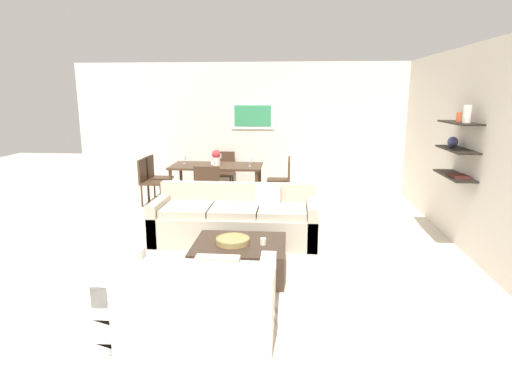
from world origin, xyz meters
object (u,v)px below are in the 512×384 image
dining_table (217,169)px  dining_chair_left_far (155,175)px  coffee_table (240,258)px  wine_glass_right_near (250,160)px  sofa_beige (236,221)px  dining_chair_right_near (283,181)px  wine_glass_left_far (184,158)px  candle_jar (263,241)px  wine_glass_head (220,156)px  centerpiece_vase (216,157)px  loveseat_white (193,302)px  wine_glass_foot (213,163)px  dining_chair_left_near (149,179)px  decorative_bowl (233,240)px  dining_chair_right_far (283,177)px  dining_chair_foot (208,187)px  dining_chair_head (224,170)px

dining_table → dining_chair_left_far: size_ratio=1.94×
coffee_table → wine_glass_right_near: 3.24m
sofa_beige → wine_glass_right_near: size_ratio=14.64×
dining_chair_right_near → wine_glass_left_far: size_ratio=5.84×
candle_jar → wine_glass_head: wine_glass_head is taller
sofa_beige → centerpiece_vase: centerpiece_vase is taller
sofa_beige → wine_glass_right_near: bearing=89.7°
loveseat_white → centerpiece_vase: (-0.58, 4.53, 0.61)m
sofa_beige → dining_chair_left_far: 2.98m
candle_jar → dining_chair_right_near: 3.11m
wine_glass_foot → wine_glass_right_near: bearing=22.5°
candle_jar → wine_glass_left_far: 3.86m
loveseat_white → dining_chair_left_near: size_ratio=1.62×
sofa_beige → wine_glass_right_near: (0.01, 1.98, 0.57)m
sofa_beige → dining_chair_left_far: dining_chair_left_far is taller
coffee_table → wine_glass_right_near: wine_glass_right_near is taller
dining_chair_right_near → wine_glass_head: (-1.26, 0.57, 0.36)m
loveseat_white → decorative_bowl: bearing=82.1°
dining_chair_right_far → dining_chair_right_near: 0.39m
decorative_bowl → centerpiece_vase: 3.38m
sofa_beige → dining_chair_left_near: 2.69m
dining_chair_left_near → wine_glass_right_near: 1.94m
coffee_table → wine_glass_foot: wine_glass_foot is taller
sofa_beige → loveseat_white: 2.47m
dining_chair_right_near → coffee_table: bearing=-97.9°
dining_chair_left_near → decorative_bowl: bearing=-56.9°
decorative_bowl → dining_table: dining_table is taller
candle_jar → dining_chair_left_near: size_ratio=0.09×
wine_glass_right_near → wine_glass_head: (-0.65, 0.48, 0.00)m
wine_glass_left_far → loveseat_white: bearing=-75.3°
coffee_table → candle_jar: candle_jar is taller
loveseat_white → candle_jar: (0.53, 1.26, 0.13)m
sofa_beige → wine_glass_left_far: (-1.28, 2.20, 0.56)m
wine_glass_left_far → dining_chair_foot: bearing=-55.8°
dining_chair_foot → dining_table: bearing=90.0°
sofa_beige → wine_glass_left_far: bearing=120.2°
dining_chair_left_far → dining_chair_right_far: (2.52, 0.00, 0.00)m
dining_chair_foot → wine_glass_head: size_ratio=5.29×
dining_chair_head → dining_chair_right_far: bearing=-27.1°
dining_chair_right_near → wine_glass_right_near: bearing=171.8°
dining_chair_left_near → dining_chair_right_near: size_ratio=1.00×
dining_table → loveseat_white: bearing=-82.7°
coffee_table → centerpiece_vase: (-0.83, 3.24, 0.71)m
dining_table → dining_chair_foot: 0.86m
dining_chair_head → wine_glass_left_far: (-0.65, -0.73, 0.35)m
dining_chair_right_far → wine_glass_head: bearing=171.9°
wine_glass_head → dining_chair_right_far: bearing=-8.1°
dining_chair_left_near → wine_glass_foot: wine_glass_foot is taller
loveseat_white → wine_glass_head: wine_glass_head is taller
candle_jar → centerpiece_vase: bearing=108.7°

